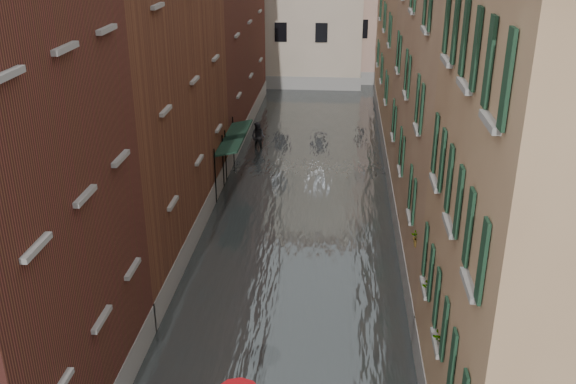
% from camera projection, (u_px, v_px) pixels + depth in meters
% --- Properties ---
extents(floodwater, '(10.00, 60.00, 0.20)m').
position_uv_depth(floodwater, '(304.00, 199.00, 29.98)').
color(floodwater, '#434A4B').
rests_on(floodwater, ground).
extents(building_left_mid, '(6.00, 14.00, 12.50)m').
position_uv_depth(building_left_mid, '(116.00, 87.00, 24.44)').
color(building_left_mid, brown).
rests_on(building_left_mid, ground).
extents(building_left_far, '(6.00, 16.00, 14.00)m').
position_uv_depth(building_left_far, '(198.00, 14.00, 37.90)').
color(building_left_far, maroon).
rests_on(building_left_far, ground).
extents(building_right_mid, '(6.00, 14.00, 13.00)m').
position_uv_depth(building_right_mid, '(491.00, 88.00, 23.26)').
color(building_right_mid, tan).
rests_on(building_right_mid, ground).
extents(building_right_far, '(6.00, 16.00, 11.50)m').
position_uv_depth(building_right_far, '(436.00, 39.00, 37.31)').
color(building_right_far, '#A57A55').
rests_on(building_right_far, ground).
extents(building_end_pink, '(10.00, 9.00, 12.00)m').
position_uv_depth(building_end_pink, '(399.00, 2.00, 51.96)').
color(building_end_pink, tan).
rests_on(building_end_pink, ground).
extents(awning_near, '(1.09, 2.79, 2.80)m').
position_uv_depth(awning_near, '(230.00, 146.00, 29.68)').
color(awning_near, black).
rests_on(awning_near, ground).
extents(awning_far, '(1.09, 3.10, 2.80)m').
position_uv_depth(awning_far, '(237.00, 132.00, 31.63)').
color(awning_far, black).
rests_on(awning_far, ground).
extents(window_planters, '(0.59, 8.34, 0.84)m').
position_uv_depth(window_planters, '(438.00, 299.00, 15.80)').
color(window_planters, '#9A5132').
rests_on(window_planters, ground).
extents(pedestrian_far, '(1.00, 0.88, 1.72)m').
position_uv_depth(pedestrian_far, '(258.00, 137.00, 36.05)').
color(pedestrian_far, black).
rests_on(pedestrian_far, ground).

